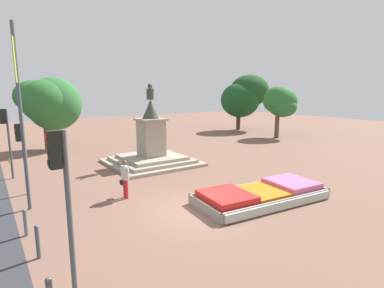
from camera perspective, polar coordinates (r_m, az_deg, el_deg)
The scene contains 13 objects.
ground_plane at distance 12.58m, azimuth 0.46°, elevation -12.62°, with size 94.88×94.88×0.00m, color brown.
flower_planter at distance 13.89m, azimuth 13.14°, elevation -9.40°, with size 6.28×3.22×0.66m.
statue_monument at distance 20.31m, azimuth -7.73°, elevation -0.98°, with size 5.45×5.45×5.34m.
traffic_light_near_crossing at distance 7.04m, azimuth -23.45°, elevation -7.54°, with size 0.41×0.28×4.04m.
traffic_light_mid_block at distance 15.92m, azimuth -29.66°, elevation -0.22°, with size 0.42×0.30×3.38m.
traffic_light_far_corner at distance 19.23m, azimuth -31.89°, elevation 2.04°, with size 0.42×0.31×3.91m.
banner_pole at distance 13.62m, azimuth -29.90°, elevation 5.75°, with size 0.23×1.12×7.46m.
pedestrian_with_handbag at distance 14.03m, azimuth -12.64°, elevation -6.08°, with size 0.27×0.73×1.78m.
kerb_bollard_mid_b at distance 10.20m, azimuth -27.32°, elevation -16.09°, with size 0.13×0.13×1.04m.
kerb_bollard_north at distance 11.84m, azimuth -29.14°, elevation -12.79°, with size 0.14×0.14×0.96m.
park_tree_far_left at distance 27.32m, azimuth -25.69°, elevation 7.22°, with size 5.13×4.04×6.00m.
park_tree_behind_statue at distance 38.30m, azimuth 10.02°, elevation 9.09°, with size 6.39×4.80×6.91m.
park_tree_far_right at distance 33.06m, azimuth 16.39°, elevation 7.70°, with size 3.56×3.71×5.37m.
Camera 1 is at (-6.71, -9.48, 4.83)m, focal length 28.00 mm.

